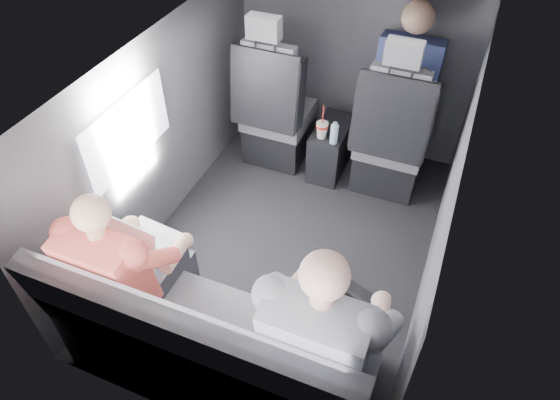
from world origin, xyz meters
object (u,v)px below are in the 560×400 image
at_px(passenger_front_right, 406,82).
at_px(rear_bench, 212,350).
at_px(passenger_rear_left, 130,268).
at_px(front_seat_right, 391,144).
at_px(passenger_rear_right, 325,334).
at_px(front_seat_left, 275,117).
at_px(laptop_white, 143,240).
at_px(center_console, 331,148).
at_px(laptop_black, 347,306).
at_px(soda_cup, 322,129).
at_px(water_bottle, 334,134).

bearing_deg(passenger_front_right, rear_bench, -101.56).
relative_size(passenger_rear_left, passenger_front_right, 1.30).
xyz_separation_m(front_seat_right, passenger_front_right, (-0.01, 0.26, 0.36)).
bearing_deg(passenger_rear_right, passenger_front_right, 92.72).
distance_m(front_seat_left, laptop_white, 1.65).
relative_size(center_console, rear_bench, 0.30).
relative_size(laptop_black, passenger_rear_right, 0.30).
relative_size(front_seat_left, passenger_front_right, 1.39).
xyz_separation_m(laptop_white, laptop_black, (1.10, 0.01, -0.00)).
bearing_deg(center_console, soda_cup, -104.07).
relative_size(front_seat_right, water_bottle, 7.56).
bearing_deg(water_bottle, soda_cup, 163.43).
height_order(center_console, soda_cup, soda_cup).
distance_m(water_bottle, laptop_white, 1.61).
height_order(laptop_black, passenger_front_right, passenger_front_right).
xyz_separation_m(center_console, passenger_rear_left, (-0.49, -1.85, 0.41)).
bearing_deg(center_console, front_seat_left, -174.93).
height_order(front_seat_left, front_seat_right, same).
bearing_deg(front_seat_left, front_seat_right, 0.00).
distance_m(center_console, passenger_front_right, 0.75).
bearing_deg(water_bottle, center_console, 109.21).
bearing_deg(water_bottle, passenger_rear_left, -108.22).
relative_size(front_seat_right, passenger_front_right, 1.39).
bearing_deg(rear_bench, laptop_white, 152.37).
distance_m(laptop_black, passenger_front_right, 1.89).
distance_m(front_seat_left, passenger_front_right, 1.00).
height_order(center_console, water_bottle, water_bottle).
xyz_separation_m(front_seat_left, laptop_black, (1.04, -1.62, 0.23)).
distance_m(center_console, soda_cup, 0.31).
height_order(rear_bench, laptop_white, rear_bench).
bearing_deg(rear_bench, passenger_front_right, 78.44).
xyz_separation_m(water_bottle, passenger_front_right, (0.38, 0.40, 0.29)).
xyz_separation_m(passenger_rear_right, passenger_front_right, (-0.10, 2.07, 0.12)).
distance_m(front_seat_right, soda_cup, 0.50).
bearing_deg(passenger_rear_right, center_console, 106.29).
relative_size(water_bottle, laptop_black, 0.44).
distance_m(center_console, passenger_rear_right, 1.98).
relative_size(passenger_rear_right, passenger_front_right, 1.40).
bearing_deg(laptop_white, passenger_rear_right, -9.44).
relative_size(laptop_white, passenger_rear_right, 0.26).
height_order(water_bottle, laptop_black, laptop_black).
relative_size(rear_bench, water_bottle, 9.56).
height_order(laptop_white, passenger_rear_left, passenger_rear_left).
bearing_deg(passenger_front_right, water_bottle, -133.52).
distance_m(front_seat_left, passenger_rear_right, 2.08).
bearing_deg(center_console, water_bottle, -70.79).
distance_m(laptop_white, passenger_rear_right, 1.07).
xyz_separation_m(front_seat_left, passenger_front_right, (0.89, 0.26, 0.36)).
distance_m(rear_bench, passenger_rear_right, 0.64).
height_order(rear_bench, soda_cup, rear_bench).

